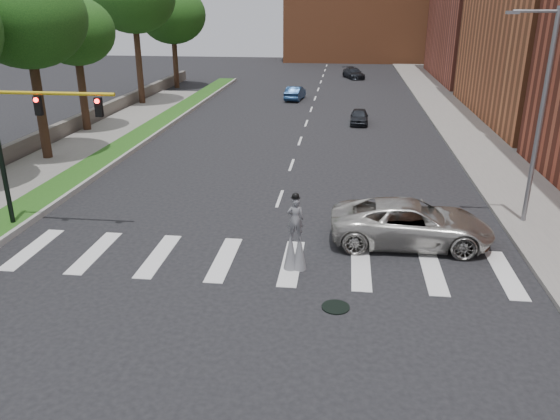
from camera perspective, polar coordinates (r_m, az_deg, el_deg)
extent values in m
plane|color=black|center=(19.77, -2.81, -6.64)|extent=(160.00, 160.00, 0.00)
cube|color=#1E4C15|center=(41.00, -14.27, 7.62)|extent=(2.00, 60.00, 0.25)
cube|color=#969691|center=(40.63, -12.88, 7.65)|extent=(0.20, 60.00, 0.28)
cube|color=slate|center=(33.65, -24.96, 3.36)|extent=(4.00, 60.00, 0.18)
cube|color=slate|center=(44.25, 19.19, 8.01)|extent=(5.00, 90.00, 0.18)
cube|color=#59534C|center=(44.90, -20.08, 8.68)|extent=(0.50, 56.00, 1.10)
cylinder|color=black|center=(17.79, 5.83, -10.05)|extent=(0.90, 0.90, 0.04)
cube|color=#AA5C35|center=(95.30, 9.17, 20.66)|extent=(26.00, 14.00, 18.00)
cylinder|color=slate|center=(25.03, 25.52, 8.24)|extent=(0.20, 0.20, 9.00)
cylinder|color=slate|center=(24.34, 25.29, 18.28)|extent=(1.80, 0.12, 0.12)
cube|color=slate|center=(24.09, 23.14, 18.45)|extent=(0.50, 0.18, 0.12)
cylinder|color=black|center=(25.37, -27.13, 4.84)|extent=(0.20, 0.20, 6.20)
cylinder|color=gold|center=(23.50, -22.84, 11.17)|extent=(5.20, 0.14, 0.14)
cube|color=black|center=(23.87, -23.95, 9.92)|extent=(0.28, 0.18, 0.75)
cylinder|color=#FF0C0C|center=(23.75, -24.15, 10.46)|extent=(0.18, 0.06, 0.18)
cube|color=black|center=(22.72, -18.41, 10.16)|extent=(0.28, 0.18, 0.75)
cylinder|color=#FF0C0C|center=(22.59, -18.59, 10.73)|extent=(0.18, 0.06, 0.18)
cylinder|color=#301D13|center=(19.83, 2.04, -4.65)|extent=(0.07, 0.07, 1.17)
cylinder|color=#301D13|center=(19.83, 1.11, -4.65)|extent=(0.07, 0.07, 1.17)
cone|color=slate|center=(19.77, 2.04, -4.27)|extent=(0.52, 0.52, 1.46)
cone|color=slate|center=(19.76, 1.11, -4.27)|extent=(0.52, 0.52, 1.46)
imported|color=slate|center=(19.27, 1.62, -0.95)|extent=(0.62, 0.44, 1.59)
sphere|color=black|center=(18.97, 1.64, 1.45)|extent=(0.26, 0.26, 0.26)
cylinder|color=black|center=(18.98, 1.64, 1.31)|extent=(0.34, 0.34, 0.02)
cube|color=yellow|center=(19.24, 1.62, 0.41)|extent=(0.22, 0.05, 0.10)
imported|color=#B4B2AA|center=(22.37, 13.55, -1.33)|extent=(6.39, 2.96, 1.77)
imported|color=black|center=(44.34, 8.28, 9.64)|extent=(1.48, 3.50, 1.18)
imported|color=navy|center=(55.01, 1.59, 12.12)|extent=(1.88, 4.21, 1.34)
imported|color=black|center=(71.52, 7.69, 13.99)|extent=(3.19, 4.80, 1.29)
cylinder|color=#301D13|center=(35.97, -23.79, 9.91)|extent=(0.56, 0.56, 6.64)
ellipsoid|color=#153911|center=(35.50, -25.01, 17.81)|extent=(6.72, 6.72, 5.71)
cylinder|color=#301D13|center=(43.27, -19.91, 11.46)|extent=(0.56, 0.56, 5.79)
ellipsoid|color=#153911|center=(42.86, -20.65, 17.09)|extent=(5.57, 5.57, 4.74)
cylinder|color=#301D13|center=(53.55, -14.53, 14.66)|extent=(0.56, 0.56, 7.68)
cylinder|color=#301D13|center=(63.84, -10.88, 15.09)|extent=(0.56, 0.56, 5.97)
ellipsoid|color=#153911|center=(63.55, -11.19, 19.38)|extent=(7.19, 7.19, 6.11)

